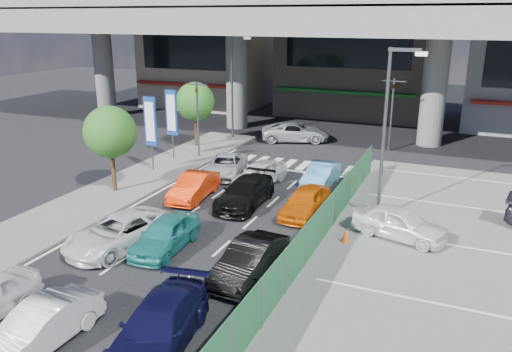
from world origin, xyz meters
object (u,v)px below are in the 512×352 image
at_px(traffic_light_right, 393,96).
at_px(wagon_silver_front_left, 226,165).
at_px(signboard_far, 172,115).
at_px(taxi_orange_left, 194,187).
at_px(sedan_black_mid, 245,193).
at_px(taxi_teal_mid, 165,234).
at_px(sedan_white_front_mid, 260,173).
at_px(parked_sedan_white, 400,223).
at_px(street_lamp_right, 389,121).
at_px(tree_far, 195,102).
at_px(traffic_cone, 345,235).
at_px(street_lamp_left, 234,78).
at_px(sedan_white_mid_left, 120,232).
at_px(minivan_navy_back, 158,326).
at_px(taxi_orange_right, 305,202).
at_px(hatch_black_mid_right, 250,260).
at_px(crossing_wagon_silver, 296,132).
at_px(tree_near, 110,132).
at_px(hatch_white_back_mid, 40,327).
at_px(kei_truck_front_right, 321,175).
at_px(signboard_near, 150,124).
at_px(traffic_light_left, 197,101).

xyz_separation_m(traffic_light_right, wagon_silver_front_left, (-8.25, -9.79, -3.32)).
height_order(signboard_far, taxi_orange_left, signboard_far).
bearing_deg(sedan_black_mid, taxi_teal_mid, -99.94).
bearing_deg(sedan_white_front_mid, parked_sedan_white, -15.95).
xyz_separation_m(street_lamp_right, tree_far, (-14.97, 8.50, -1.38)).
distance_m(wagon_silver_front_left, traffic_cone, 11.21).
distance_m(sedan_black_mid, parked_sedan_white, 7.90).
relative_size(street_lamp_left, taxi_teal_mid, 1.98).
height_order(tree_far, sedan_white_mid_left, tree_far).
height_order(minivan_navy_back, taxi_orange_right, minivan_navy_back).
xyz_separation_m(hatch_black_mid_right, crossing_wagon_silver, (-5.29, 20.83, 0.04)).
distance_m(tree_near, crossing_wagon_silver, 16.26).
distance_m(hatch_black_mid_right, sedan_black_mid, 7.40).
xyz_separation_m(hatch_white_back_mid, hatch_black_mid_right, (3.97, 6.16, 0.03)).
bearing_deg(street_lamp_right, minivan_navy_back, -109.00).
relative_size(sedan_black_mid, crossing_wagon_silver, 0.91).
bearing_deg(taxi_orange_left, street_lamp_right, 1.27).
height_order(minivan_navy_back, kei_truck_front_right, minivan_navy_back).
xyz_separation_m(signboard_near, signboard_far, (-0.40, 3.00, 0.00)).
bearing_deg(street_lamp_left, parked_sedan_white, -44.02).
relative_size(taxi_orange_right, parked_sedan_white, 0.99).
xyz_separation_m(traffic_light_left, hatch_black_mid_right, (9.85, -13.70, -3.25)).
bearing_deg(taxi_teal_mid, street_lamp_right, 38.05).
distance_m(tree_near, taxi_orange_right, 11.06).
height_order(traffic_light_left, taxi_teal_mid, traffic_light_left).
bearing_deg(sedan_white_front_mid, signboard_near, -165.39).
bearing_deg(street_lamp_right, parked_sedan_white, -62.47).
height_order(hatch_white_back_mid, crossing_wagon_silver, crossing_wagon_silver).
xyz_separation_m(street_lamp_left, tree_far, (-1.47, -3.50, -1.38)).
height_order(minivan_navy_back, hatch_black_mid_right, same).
xyz_separation_m(street_lamp_right, crossing_wagon_silver, (-8.81, 13.12, -4.04)).
bearing_deg(taxi_teal_mid, crossing_wagon_silver, 89.00).
bearing_deg(sedan_white_mid_left, hatch_white_back_mid, -59.89).
bearing_deg(traffic_cone, tree_near, 173.63).
height_order(hatch_black_mid_right, sedan_white_front_mid, same).
distance_m(street_lamp_right, traffic_cone, 5.68).
xyz_separation_m(minivan_navy_back, taxi_orange_left, (-5.32, 11.34, -0.01)).
bearing_deg(signboard_far, traffic_light_right, 31.43).
xyz_separation_m(tree_far, sedan_white_mid_left, (5.45, -16.03, -2.70)).
height_order(tree_far, sedan_black_mid, tree_far).
height_order(street_lamp_left, kei_truck_front_right, street_lamp_left).
bearing_deg(hatch_black_mid_right, signboard_far, 135.61).
height_order(street_lamp_left, signboard_near, street_lamp_left).
xyz_separation_m(traffic_light_left, street_lamp_right, (13.37, -6.00, 0.83)).
bearing_deg(signboard_near, hatch_white_back_mid, -66.54).
xyz_separation_m(street_lamp_right, signboard_near, (-14.37, 1.99, -1.71)).
bearing_deg(taxi_orange_right, wagon_silver_front_left, 148.88).
height_order(traffic_light_right, taxi_teal_mid, traffic_light_right).
xyz_separation_m(taxi_orange_right, parked_sedan_white, (4.59, -1.04, 0.07)).
bearing_deg(minivan_navy_back, taxi_orange_right, 76.36).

